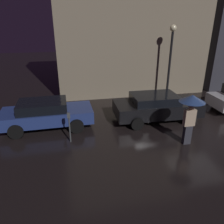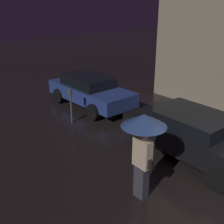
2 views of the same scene
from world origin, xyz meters
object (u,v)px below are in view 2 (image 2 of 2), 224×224
parked_car_blue (90,90)px  pedestrian_with_umbrella (143,135)px  parked_car_black (194,134)px  parking_meter (71,102)px

parked_car_blue → pedestrian_with_umbrella: bearing=-26.4°
parked_car_blue → parked_car_black: (5.44, -0.19, 0.00)m
pedestrian_with_umbrella → parking_meter: 4.93m
pedestrian_with_umbrella → parking_meter: pedestrian_with_umbrella is taller
parked_car_black → parking_meter: parked_car_black is taller
parked_car_blue → pedestrian_with_umbrella: (5.78, -2.73, 0.92)m
parked_car_black → parking_meter: bearing=-160.7°
parking_meter → parked_car_black: bearing=18.1°
parked_car_blue → parking_meter: (1.04, -1.63, 0.10)m
pedestrian_with_umbrella → parking_meter: (-4.74, 1.10, -0.82)m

